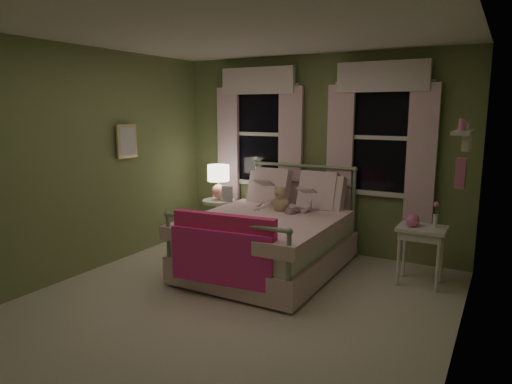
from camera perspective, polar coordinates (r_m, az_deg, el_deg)
The scene contains 18 objects.
room_shell at distance 4.30m, azimuth -2.82°, elevation 2.32°, with size 4.20×4.20×4.20m.
bed at distance 5.45m, azimuth 1.80°, elevation -5.80°, with size 1.58×2.04×1.18m.
pink_throw at distance 4.53m, azimuth -4.21°, elevation -6.21°, with size 1.10×0.25×0.71m.
child_left at distance 5.82m, azimuth 1.29°, elevation 0.55°, with size 0.25×0.16×0.68m, color #F7D1DD.
child_right at distance 5.59m, azimuth 6.37°, elevation -0.06°, with size 0.32×0.25×0.65m, color #F7D1DD.
book_left at distance 5.60m, azimuth 0.09°, elevation 0.71°, with size 0.20×0.27×0.03m, color beige.
book_right at distance 5.36m, azimuth 5.33°, elevation -0.23°, with size 0.20×0.27×0.02m, color beige.
teddy_bear at distance 5.58m, azimuth 3.06°, elevation -1.11°, with size 0.24×0.21×0.33m.
nightstand_left at distance 6.43m, azimuth -4.64°, elevation -3.00°, with size 0.46×0.46×0.65m.
table_lamp at distance 6.32m, azimuth -4.71°, elevation 1.72°, with size 0.30×0.30×0.47m.
book_nightstand at distance 6.26m, azimuth -4.32°, elevation -1.12°, with size 0.16×0.22×0.02m, color beige.
nightstand_right at distance 5.26m, azimuth 20.01°, elevation -5.15°, with size 0.50×0.40×0.64m.
pink_toy at distance 5.23m, azimuth 19.03°, elevation -3.38°, with size 0.14×0.19×0.14m.
bud_vase at distance 5.24m, azimuth 21.55°, elevation -2.62°, with size 0.06×0.06×0.28m.
window_left at distance 6.45m, azimuth 0.33°, elevation 7.89°, with size 1.34×0.13×1.96m.
window_right at distance 5.82m, azimuth 15.27°, elevation 7.26°, with size 1.34×0.13×1.96m.
wall_shelf at distance 4.34m, azimuth 24.38°, elevation 4.46°, with size 0.15×0.50×0.60m.
framed_picture at distance 5.96m, azimuth -15.84°, elevation 6.12°, with size 0.03×0.32×0.42m.
Camera 1 is at (2.26, -3.61, 1.90)m, focal length 32.00 mm.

